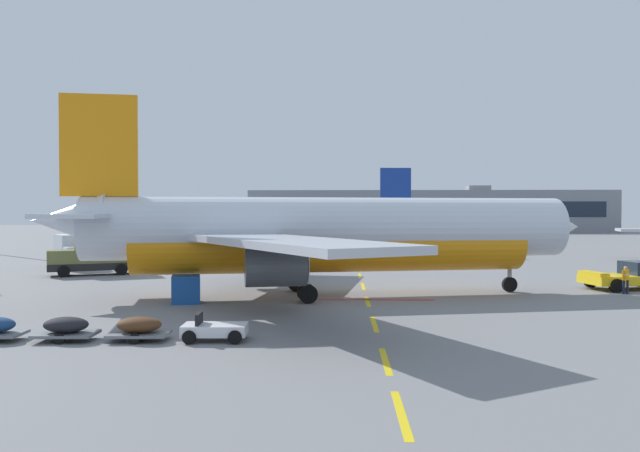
# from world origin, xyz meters

# --- Properties ---
(ground) EXTENTS (400.00, 400.00, 0.00)m
(ground) POSITION_xyz_m (40.00, 40.00, 0.00)
(ground) COLOR slate
(apron_paint_markings) EXTENTS (8.00, 94.76, 0.01)m
(apron_paint_markings) POSITION_xyz_m (18.00, 37.45, 0.00)
(apron_paint_markings) COLOR yellow
(apron_paint_markings) RESTS_ON ground
(airliner_foreground) EXTENTS (34.65, 33.95, 12.20)m
(airliner_foreground) POSITION_xyz_m (15.34, 23.54, 3.95)
(airliner_foreground) COLOR silver
(airliner_foreground) RESTS_ON ground
(pushback_tug) EXTENTS (6.45, 4.12, 2.08)m
(pushback_tug) POSITION_xyz_m (36.33, 27.78, 0.90)
(pushback_tug) COLOR yellow
(pushback_tug) RESTS_ON ground
(airliner_mid_left) EXTENTS (31.28, 31.06, 10.97)m
(airliner_mid_left) POSITION_xyz_m (11.38, 63.49, 3.55)
(airliner_mid_left) COLOR silver
(airliner_mid_left) RESTS_ON ground
(fuel_service_truck) EXTENTS (7.36, 5.15, 3.14)m
(fuel_service_truck) POSITION_xyz_m (-4.31, 36.18, 1.65)
(fuel_service_truck) COLOR black
(fuel_service_truck) RESTS_ON ground
(ground_power_truck) EXTENTS (5.94, 7.13, 3.14)m
(ground_power_truck) POSITION_xyz_m (-9.01, 42.49, 1.65)
(ground_power_truck) COLOR black
(ground_power_truck) RESTS_ON ground
(baggage_train) EXTENTS (11.65, 1.96, 1.14)m
(baggage_train) POSITION_xyz_m (6.69, 9.81, 0.53)
(baggage_train) COLOR silver
(baggage_train) RESTS_ON ground
(ground_crew_worker) EXTENTS (0.60, 0.53, 1.79)m
(ground_crew_worker) POSITION_xyz_m (34.79, 25.28, 1.03)
(ground_crew_worker) COLOR #191E38
(ground_crew_worker) RESTS_ON ground
(uld_cargo_container) EXTENTS (1.91, 1.88, 1.60)m
(uld_cargo_container) POSITION_xyz_m (7.44, 20.35, 0.80)
(uld_cargo_container) COLOR #194C9E
(uld_cargo_container) RESTS_ON ground
(terminal_satellite) EXTENTS (95.73, 25.11, 12.65)m
(terminal_satellite) POSITION_xyz_m (40.08, 156.90, 5.54)
(terminal_satellite) COLOR gray
(terminal_satellite) RESTS_ON ground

